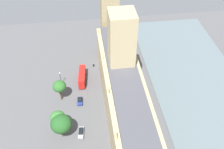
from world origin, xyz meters
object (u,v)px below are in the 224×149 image
object	(u,v)px
double_decker_bus_corner	(82,77)
pedestrian_trailing	(93,65)
plane_tree_far_end	(58,118)
plane_tree_by_river_gate	(59,86)
car_silver_kerbside	(81,132)
street_lamp_slot_10	(60,76)
plane_tree_leading	(61,124)
parliament_building	(126,100)
car_blue_under_trees	(80,101)

from	to	relation	value
double_decker_bus_corner	pedestrian_trailing	world-z (taller)	double_decker_bus_corner
plane_tree_far_end	plane_tree_by_river_gate	world-z (taller)	plane_tree_by_river_gate
double_decker_bus_corner	plane_tree_by_river_gate	size ratio (longest dim) A/B	1.15
car_silver_kerbside	street_lamp_slot_10	xyz separation A→B (m)	(6.93, -26.05, 3.60)
pedestrian_trailing	street_lamp_slot_10	xyz separation A→B (m)	(14.13, 9.73, 3.72)
car_silver_kerbside	plane_tree_by_river_gate	world-z (taller)	plane_tree_by_river_gate
car_silver_kerbside	plane_tree_leading	size ratio (longest dim) A/B	0.51
plane_tree_far_end	street_lamp_slot_10	distance (m)	23.55
parliament_building	plane_tree_by_river_gate	size ratio (longest dim) A/B	8.29
car_silver_kerbside	pedestrian_trailing	xyz separation A→B (m)	(-7.20, -35.78, -0.12)
car_blue_under_trees	street_lamp_slot_10	xyz separation A→B (m)	(7.18, -11.18, 3.60)
car_blue_under_trees	plane_tree_far_end	distance (m)	15.52
car_silver_kerbside	pedestrian_trailing	distance (m)	36.50
car_silver_kerbside	plane_tree_far_end	size ratio (longest dim) A/B	0.55
car_blue_under_trees	street_lamp_slot_10	distance (m)	13.77
car_blue_under_trees	street_lamp_slot_10	size ratio (longest dim) A/B	0.64
street_lamp_slot_10	parliament_building	bearing A→B (deg)	137.73
pedestrian_trailing	plane_tree_by_river_gate	world-z (taller)	plane_tree_by_river_gate
double_decker_bus_corner	street_lamp_slot_10	distance (m)	8.99
pedestrian_trailing	plane_tree_far_end	xyz separation A→B (m)	(14.41, 33.17, 6.03)
double_decker_bus_corner	pedestrian_trailing	bearing A→B (deg)	65.35
car_blue_under_trees	pedestrian_trailing	size ratio (longest dim) A/B	2.41
plane_tree_leading	plane_tree_far_end	world-z (taller)	plane_tree_leading
plane_tree_leading	parliament_building	bearing A→B (deg)	-167.35
parliament_building	plane_tree_far_end	xyz separation A→B (m)	(23.47, 2.36, -3.07)
double_decker_bus_corner	car_silver_kerbside	xyz separation A→B (m)	(1.84, 26.70, -1.74)
parliament_building	plane_tree_far_end	size ratio (longest dim) A/B	8.52
car_blue_under_trees	plane_tree_by_river_gate	size ratio (longest dim) A/B	0.44
car_blue_under_trees	car_silver_kerbside	bearing A→B (deg)	91.57
parliament_building	pedestrian_trailing	size ratio (longest dim) A/B	45.19
double_decker_bus_corner	car_silver_kerbside	bearing A→B (deg)	-88.05
car_blue_under_trees	plane_tree_by_river_gate	world-z (taller)	plane_tree_by_river_gate
car_blue_under_trees	street_lamp_slot_10	bearing A→B (deg)	-54.79
street_lamp_slot_10	pedestrian_trailing	bearing A→B (deg)	-145.46
car_blue_under_trees	plane_tree_leading	xyz separation A→B (m)	(6.35, 14.92, 5.80)
plane_tree_leading	plane_tree_far_end	xyz separation A→B (m)	(1.10, -2.66, 0.11)
double_decker_bus_corner	plane_tree_far_end	size ratio (longest dim) A/B	1.18
double_decker_bus_corner	car_silver_kerbside	size ratio (longest dim) A/B	2.17
plane_tree_far_end	pedestrian_trailing	bearing A→B (deg)	-113.48
car_blue_under_trees	pedestrian_trailing	distance (m)	22.04
car_silver_kerbside	plane_tree_leading	world-z (taller)	plane_tree_leading
street_lamp_slot_10	plane_tree_leading	bearing A→B (deg)	91.81
car_silver_kerbside	street_lamp_slot_10	world-z (taller)	street_lamp_slot_10
car_silver_kerbside	plane_tree_far_end	distance (m)	9.68
double_decker_bus_corner	plane_tree_by_river_gate	distance (m)	13.45
double_decker_bus_corner	street_lamp_slot_10	size ratio (longest dim) A/B	1.66
plane_tree_by_river_gate	street_lamp_slot_10	bearing A→B (deg)	-89.20
pedestrian_trailing	plane_tree_by_river_gate	distance (m)	23.96
double_decker_bus_corner	car_blue_under_trees	bearing A→B (deg)	-91.77
double_decker_bus_corner	plane_tree_far_end	xyz separation A→B (m)	(9.05, 24.08, 4.16)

